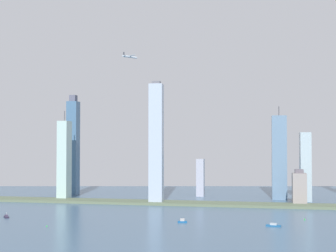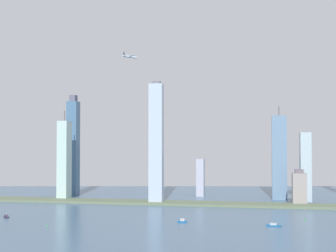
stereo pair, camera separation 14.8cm
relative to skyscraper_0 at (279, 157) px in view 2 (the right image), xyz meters
The scene contains 14 objects.
waterfront_pier 185.94m from the skyscraper_0, 148.74° to the right, with size 819.78×41.75×3.54m, color #59674F.
skyscraper_0 is the anchor object (origin of this frame).
skyscraper_1 350.61m from the skyscraper_0, behind, with size 18.25×19.71×173.65m.
skyscraper_2 206.76m from the skyscraper_0, 153.43° to the right, with size 20.25×16.17×183.39m.
skyscraper_3 44.81m from the skyscraper_0, 23.31° to the right, with size 16.47×24.32×107.22m.
skyscraper_5 136.80m from the skyscraper_0, behind, with size 12.64×19.12×63.18m.
skyscraper_6 345.73m from the skyscraper_0, 168.54° to the right, with size 16.30×23.02×141.74m.
skyscraper_7 85.59m from the skyscraper_0, 70.23° to the right, with size 20.01×19.59×52.38m.
boat_2 263.77m from the skyscraper_0, 94.17° to the right, with size 16.84×8.76×3.51m.
boat_3 283.54m from the skyscraper_0, 115.96° to the right, with size 11.28×6.03×4.60m.
boat_4 425.90m from the skyscraper_0, 143.52° to the right, with size 12.87×15.07×6.50m.
channel_buoy_0 404.62m from the skyscraper_0, 131.12° to the right, with size 1.36×1.36×2.25m, color green.
channel_buoy_2 216.60m from the skyscraper_0, 84.67° to the right, with size 1.47×1.47×2.56m, color green.
airplane 292.81m from the skyscraper_0, behind, with size 24.53×24.93×8.08m.
Camera 2 is at (111.45, -220.80, 93.59)m, focal length 51.54 mm.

